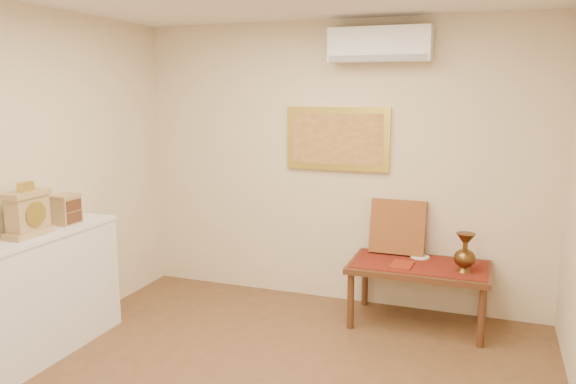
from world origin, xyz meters
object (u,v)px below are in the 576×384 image
at_px(mantel_clock, 28,213).
at_px(wooden_chest, 67,209).
at_px(brass_urn_tall, 465,248).
at_px(low_table, 419,272).
at_px(display_ledge, 13,308).

distance_m(mantel_clock, wooden_chest, 0.41).
xyz_separation_m(brass_urn_tall, low_table, (-0.38, 0.09, -0.28)).
xyz_separation_m(mantel_clock, low_table, (2.67, 1.67, -0.67)).
bearing_deg(low_table, display_ledge, -144.90).
distance_m(wooden_chest, low_table, 3.03).
bearing_deg(display_ledge, mantel_clock, 88.57).
xyz_separation_m(wooden_chest, low_table, (2.68, 1.26, -0.62)).
bearing_deg(display_ledge, low_table, 35.10).
height_order(display_ledge, wooden_chest, wooden_chest).
relative_size(brass_urn_tall, low_table, 0.34).
distance_m(brass_urn_tall, mantel_clock, 3.45).
xyz_separation_m(brass_urn_tall, wooden_chest, (-3.06, -1.17, 0.34)).
bearing_deg(display_ledge, brass_urn_tall, 30.38).
xyz_separation_m(brass_urn_tall, display_ledge, (-3.05, -1.79, -0.27)).
height_order(brass_urn_tall, mantel_clock, mantel_clock).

